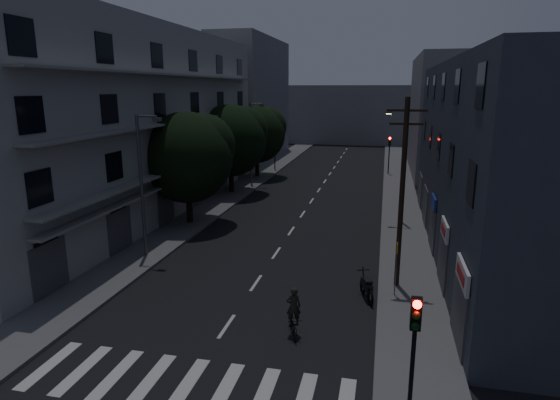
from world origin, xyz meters
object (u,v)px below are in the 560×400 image
at_px(traffic_signal_near, 414,339).
at_px(cyclist, 293,319).
at_px(utility_pole, 402,191).
at_px(motorcycle, 367,288).
at_px(bus_stop_sign, 396,260).

height_order(traffic_signal_near, cyclist, traffic_signal_near).
xyz_separation_m(utility_pole, motorcycle, (-1.38, -1.60, -4.34)).
height_order(traffic_signal_near, motorcycle, traffic_signal_near).
distance_m(traffic_signal_near, cyclist, 6.86).
distance_m(utility_pole, bus_stop_sign, 3.22).
height_order(utility_pole, bus_stop_sign, utility_pole).
bearing_deg(motorcycle, utility_pole, 31.26).
distance_m(traffic_signal_near, utility_pole, 10.58).
distance_m(traffic_signal_near, motorcycle, 9.32).
height_order(utility_pole, motorcycle, utility_pole).
bearing_deg(motorcycle, bus_stop_sign, -1.58).
distance_m(bus_stop_sign, cyclist, 5.99).
relative_size(utility_pole, motorcycle, 4.50).
relative_size(bus_stop_sign, motorcycle, 1.26).
bearing_deg(utility_pole, motorcycle, -130.78).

